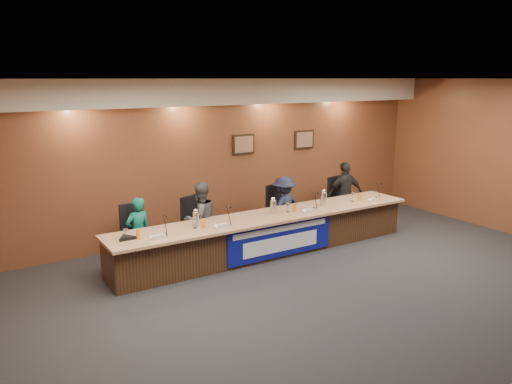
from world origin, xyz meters
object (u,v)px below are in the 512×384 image
panelist_b (200,219)px  office_chair_c (281,214)px  panelist_a (138,233)px  office_chair_b (198,228)px  carafe_mid (273,207)px  office_chair_d (341,204)px  carafe_right (323,199)px  dais_body (268,235)px  speakerphone (126,238)px  panelist_c (284,208)px  office_chair_a (137,239)px  panelist_d (345,194)px  carafe_left (196,219)px  banner (281,239)px

panelist_b → office_chair_c: bearing=174.3°
panelist_a → office_chair_b: panelist_a is taller
panelist_a → carafe_mid: bearing=156.5°
office_chair_d → carafe_right: bearing=-160.6°
office_chair_d → office_chair_c: bearing=167.4°
dais_body → speakerphone: (-2.69, -0.05, 0.43)m
panelist_b → carafe_right: (2.41, -0.59, 0.19)m
panelist_c → office_chair_c: panelist_c is taller
office_chair_d → office_chair_a: bearing=167.4°
panelist_a → office_chair_c: panelist_a is taller
office_chair_d → panelist_d: bearing=-102.6°
panelist_b → office_chair_b: bearing=-98.8°
office_chair_b → carafe_left: (-0.34, -0.63, 0.39)m
banner → panelist_b: (-1.11, 1.00, 0.31)m
carafe_left → banner: bearing=-17.8°
office_chair_d → carafe_left: bearing=176.7°
carafe_right → office_chair_b: bearing=164.1°
banner → panelist_c: 1.29m
panelist_d → office_chair_b: 3.52m
panelist_b → office_chair_a: 1.20m
office_chair_b → office_chair_c: 1.87m
banner → office_chair_a: 2.54m
office_chair_d → panelist_b: bearing=169.0°
panelist_c → speakerphone: (-3.45, -0.63, 0.13)m
dais_body → office_chair_c: (0.76, 0.68, 0.13)m
panelist_b → carafe_right: size_ratio=5.36×
banner → office_chair_c: size_ratio=4.58×
panelist_b → office_chair_d: (3.51, 0.10, -0.21)m
dais_body → speakerphone: speakerphone is taller
banner → office_chair_a: size_ratio=4.58×
panelist_a → panelist_c: panelist_c is taller
banner → panelist_b: bearing=138.0°
office_chair_a → office_chair_c: (3.05, 0.00, 0.00)m
banner → carafe_mid: (0.11, 0.42, 0.49)m
banner → carafe_left: size_ratio=9.24×
office_chair_b → carafe_right: 2.54m
banner → office_chair_d: (2.40, 1.10, 0.10)m
carafe_mid → office_chair_a: bearing=164.3°
office_chair_c → carafe_left: size_ratio=2.02×
panelist_a → speakerphone: 0.76m
dais_body → office_chair_d: (2.40, 0.68, 0.13)m
dais_body → panelist_d: (2.40, 0.58, 0.37)m
office_chair_c → carafe_mid: 1.02m
office_chair_d → office_chair_b: bearing=167.4°
office_chair_a → carafe_mid: bearing=-16.4°
panelist_c → carafe_mid: size_ratio=5.20×
panelist_a → panelist_d: size_ratio=0.87×
carafe_right → speakerphone: bearing=-179.4°
panelist_c → office_chair_b: 1.88m
banner → office_chair_b: 1.56m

